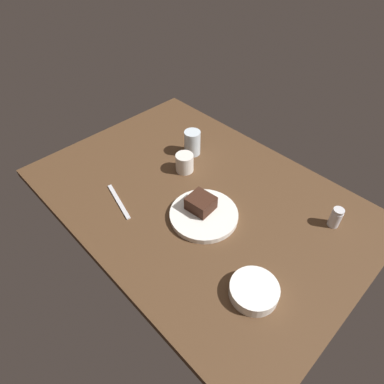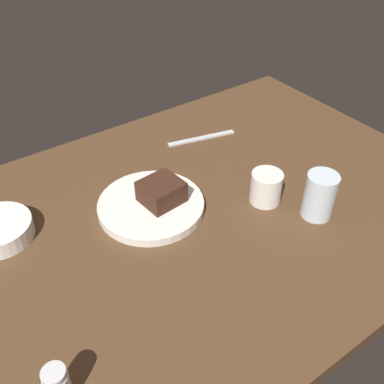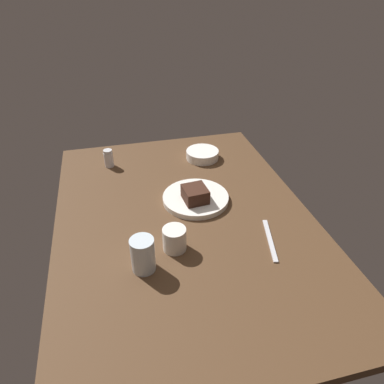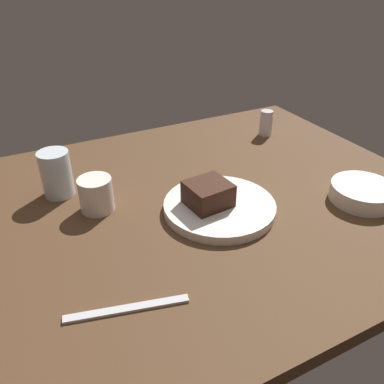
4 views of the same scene
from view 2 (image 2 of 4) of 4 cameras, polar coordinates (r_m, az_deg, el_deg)
dining_table at (r=98.37cm, az=0.93°, el=-2.80°), size 120.00×84.00×3.00cm
dessert_plate at (r=96.99cm, az=-5.33°, el=-1.78°), size 23.33×23.33×1.94cm
chocolate_cake_slice at (r=95.14cm, az=-3.99°, el=0.05°), size 9.17×8.66×4.89cm
water_glass at (r=96.47cm, az=16.19°, el=-0.45°), size 6.67×6.67×10.35cm
coffee_cup at (r=98.60cm, az=9.57°, el=0.59°), size 6.98×6.98×7.30cm
butter_knife at (r=120.24cm, az=1.24°, el=6.99°), size 18.78×5.93×0.50cm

